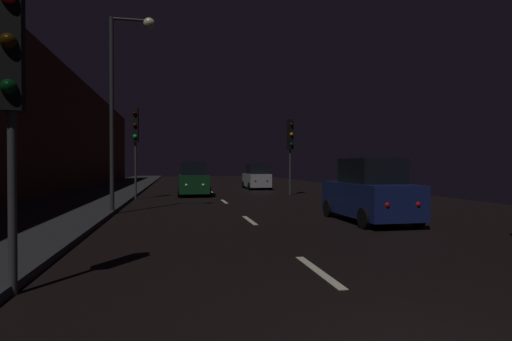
{
  "coord_description": "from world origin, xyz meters",
  "views": [
    {
      "loc": [
        -2.45,
        -3.69,
        1.86
      ],
      "look_at": [
        2.18,
        19.5,
        1.57
      ],
      "focal_mm": 28.21,
      "sensor_mm": 36.0,
      "label": 1
    }
  ],
  "objects_px": {
    "traffic_light_far_right": "(290,140)",
    "car_parked_right_far": "(256,178)",
    "traffic_light_far_left": "(135,133)",
    "car_approaching_headlights": "(193,180)",
    "traffic_light_near_left": "(11,67)",
    "streetlamp_overhead": "(124,84)",
    "car_parked_right_near": "(369,193)"
  },
  "relations": [
    {
      "from": "car_approaching_headlights",
      "to": "car_parked_right_far",
      "type": "height_order",
      "value": "car_approaching_headlights"
    },
    {
      "from": "traffic_light_far_left",
      "to": "car_parked_right_near",
      "type": "relative_size",
      "value": 1.21
    },
    {
      "from": "traffic_light_far_left",
      "to": "streetlamp_overhead",
      "type": "relative_size",
      "value": 0.66
    },
    {
      "from": "streetlamp_overhead",
      "to": "car_approaching_headlights",
      "type": "bearing_deg",
      "value": 71.6
    },
    {
      "from": "traffic_light_near_left",
      "to": "traffic_light_far_left",
      "type": "distance_m",
      "value": 16.94
    },
    {
      "from": "traffic_light_near_left",
      "to": "traffic_light_far_right",
      "type": "height_order",
      "value": "traffic_light_far_right"
    },
    {
      "from": "traffic_light_far_left",
      "to": "streetlamp_overhead",
      "type": "distance_m",
      "value": 7.19
    },
    {
      "from": "traffic_light_far_right",
      "to": "car_parked_right_far",
      "type": "bearing_deg",
      "value": 173.47
    },
    {
      "from": "traffic_light_far_right",
      "to": "car_approaching_headlights",
      "type": "distance_m",
      "value": 6.59
    },
    {
      "from": "traffic_light_far_right",
      "to": "car_parked_right_far",
      "type": "distance_m",
      "value": 7.36
    },
    {
      "from": "streetlamp_overhead",
      "to": "car_approaching_headlights",
      "type": "xyz_separation_m",
      "value": [
        3.02,
        9.09,
        -4.04
      ]
    },
    {
      "from": "car_approaching_headlights",
      "to": "traffic_light_far_right",
      "type": "bearing_deg",
      "value": 82.81
    },
    {
      "from": "traffic_light_far_left",
      "to": "car_approaching_headlights",
      "type": "xyz_separation_m",
      "value": [
        3.27,
        2.03,
        -2.73
      ]
    },
    {
      "from": "traffic_light_far_left",
      "to": "car_approaching_headlights",
      "type": "relative_size",
      "value": 1.21
    },
    {
      "from": "traffic_light_near_left",
      "to": "traffic_light_far_left",
      "type": "height_order",
      "value": "traffic_light_far_left"
    },
    {
      "from": "traffic_light_far_left",
      "to": "traffic_light_far_right",
      "type": "xyz_separation_m",
      "value": [
        9.31,
        1.27,
        -0.22
      ]
    },
    {
      "from": "traffic_light_near_left",
      "to": "traffic_light_far_right",
      "type": "distance_m",
      "value": 20.49
    },
    {
      "from": "car_approaching_headlights",
      "to": "traffic_light_far_left",
      "type": "bearing_deg",
      "value": -58.16
    },
    {
      "from": "car_parked_right_far",
      "to": "car_parked_right_near",
      "type": "bearing_deg",
      "value": 180.0
    },
    {
      "from": "car_parked_right_far",
      "to": "traffic_light_far_right",
      "type": "bearing_deg",
      "value": -173.3
    },
    {
      "from": "traffic_light_near_left",
      "to": "car_parked_right_near",
      "type": "xyz_separation_m",
      "value": [
        8.6,
        6.01,
        -2.3
      ]
    },
    {
      "from": "traffic_light_near_left",
      "to": "traffic_light_far_left",
      "type": "xyz_separation_m",
      "value": [
        0.1,
        16.94,
        0.43
      ]
    },
    {
      "from": "traffic_light_near_left",
      "to": "traffic_light_far_right",
      "type": "relative_size",
      "value": 0.95
    },
    {
      "from": "traffic_light_near_left",
      "to": "streetlamp_overhead",
      "type": "bearing_deg",
      "value": 169.06
    },
    {
      "from": "car_parked_right_far",
      "to": "traffic_light_near_left",
      "type": "bearing_deg",
      "value": 161.05
    },
    {
      "from": "car_approaching_headlights",
      "to": "traffic_light_near_left",
      "type": "bearing_deg",
      "value": -10.05
    },
    {
      "from": "car_approaching_headlights",
      "to": "car_parked_right_far",
      "type": "relative_size",
      "value": 1.06
    },
    {
      "from": "traffic_light_far_right",
      "to": "car_approaching_headlights",
      "type": "height_order",
      "value": "traffic_light_far_right"
    },
    {
      "from": "traffic_light_far_right",
      "to": "traffic_light_far_left",
      "type": "bearing_deg",
      "value": -95.49
    },
    {
      "from": "streetlamp_overhead",
      "to": "car_parked_right_near",
      "type": "bearing_deg",
      "value": -25.06
    },
    {
      "from": "traffic_light_far_left",
      "to": "traffic_light_far_right",
      "type": "relative_size",
      "value": 1.06
    },
    {
      "from": "streetlamp_overhead",
      "to": "car_parked_right_near",
      "type": "height_order",
      "value": "streetlamp_overhead"
    }
  ]
}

